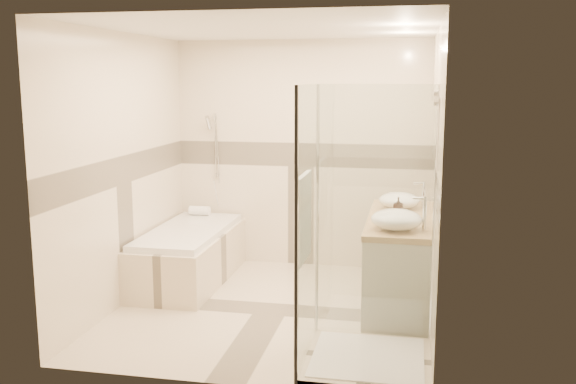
% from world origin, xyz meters
% --- Properties ---
extents(room, '(2.82, 3.02, 2.52)m').
position_xyz_m(room, '(0.06, 0.01, 1.26)').
color(room, beige).
rests_on(room, ground).
extents(bathtub, '(0.75, 1.70, 0.56)m').
position_xyz_m(bathtub, '(-1.02, 0.65, 0.31)').
color(bathtub, beige).
rests_on(bathtub, ground).
extents(vanity, '(0.58, 1.62, 0.85)m').
position_xyz_m(vanity, '(1.12, 0.30, 0.43)').
color(vanity, silver).
rests_on(vanity, ground).
extents(shower_enclosure, '(0.96, 0.93, 2.04)m').
position_xyz_m(shower_enclosure, '(0.83, -0.97, 0.51)').
color(shower_enclosure, beige).
rests_on(shower_enclosure, ground).
extents(vessel_sink_near, '(0.39, 0.39, 0.15)m').
position_xyz_m(vessel_sink_near, '(1.10, 0.68, 0.93)').
color(vessel_sink_near, white).
rests_on(vessel_sink_near, vanity).
extents(vessel_sink_far, '(0.42, 0.42, 0.17)m').
position_xyz_m(vessel_sink_far, '(1.10, -0.22, 0.93)').
color(vessel_sink_far, white).
rests_on(vessel_sink_far, vanity).
extents(faucet_near, '(0.11, 0.03, 0.27)m').
position_xyz_m(faucet_near, '(1.32, 0.68, 1.00)').
color(faucet_near, silver).
rests_on(faucet_near, vanity).
extents(faucet_far, '(0.12, 0.03, 0.29)m').
position_xyz_m(faucet_far, '(1.32, -0.22, 1.02)').
color(faucet_far, silver).
rests_on(faucet_far, vanity).
extents(amenity_bottle_a, '(0.09, 0.09, 0.18)m').
position_xyz_m(amenity_bottle_a, '(1.10, 0.31, 0.94)').
color(amenity_bottle_a, black).
rests_on(amenity_bottle_a, vanity).
extents(amenity_bottle_b, '(0.13, 0.13, 0.13)m').
position_xyz_m(amenity_bottle_b, '(1.10, 0.35, 0.92)').
color(amenity_bottle_b, black).
rests_on(amenity_bottle_b, vanity).
extents(folded_towels, '(0.22, 0.31, 0.09)m').
position_xyz_m(folded_towels, '(1.10, 0.93, 0.90)').
color(folded_towels, white).
rests_on(folded_towels, vanity).
extents(rolled_towel, '(0.23, 0.10, 0.10)m').
position_xyz_m(rolled_towel, '(-1.13, 1.30, 0.61)').
color(rolled_towel, white).
rests_on(rolled_towel, bathtub).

